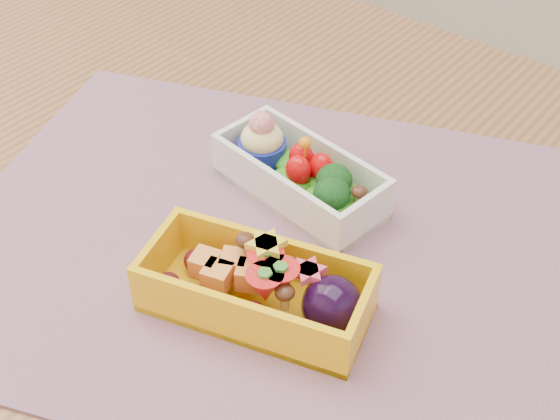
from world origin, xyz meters
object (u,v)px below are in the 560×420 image
Objects in this scene: bento_yellow at (260,288)px; table at (263,273)px; bento_white at (299,174)px; placemat at (270,242)px.

table is at bearing 113.39° from bento_yellow.
bento_white is 0.15m from bento_yellow.
bento_white is (0.02, 0.03, 0.12)m from table.
table is at bearing 137.03° from placemat.
bento_yellow is at bearing -50.35° from table.
bento_white is at bearing 106.23° from placemat.
placemat is at bearing -66.48° from bento_white.
table is at bearing -123.86° from bento_white.
placemat is 0.07m from bento_white.
table is 0.13m from bento_white.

